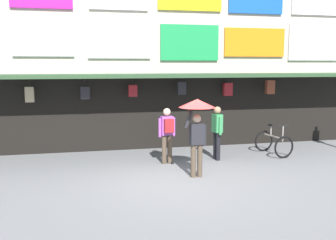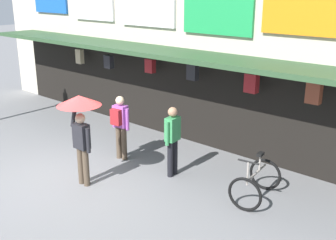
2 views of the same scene
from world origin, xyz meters
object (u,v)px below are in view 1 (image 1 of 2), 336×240
pedestrian_in_white (167,132)px  bicycle_parked (274,143)px  pedestrian_in_red (217,130)px  pedestrian_with_umbrella (197,116)px

pedestrian_in_white → bicycle_parked: bearing=6.2°
bicycle_parked → pedestrian_in_red: 2.16m
pedestrian_with_umbrella → pedestrian_in_white: bearing=106.4°
pedestrian_with_umbrella → pedestrian_in_red: pedestrian_with_umbrella is taller
bicycle_parked → pedestrian_in_red: bearing=-173.3°
pedestrian_with_umbrella → bicycle_parked: bearing=30.8°
pedestrian_in_red → pedestrian_in_white: bearing=-174.5°
pedestrian_with_umbrella → pedestrian_in_red: (1.18, 1.69, -0.69)m
bicycle_parked → pedestrian_in_white: size_ratio=0.74×
pedestrian_in_white → pedestrian_in_red: same height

